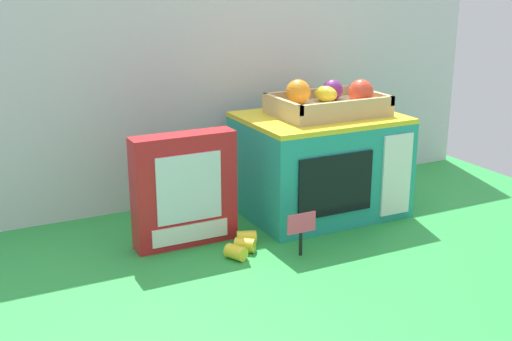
# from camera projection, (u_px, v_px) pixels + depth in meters

# --- Properties ---
(ground_plane) EXTENTS (1.70, 1.70, 0.00)m
(ground_plane) POSITION_uv_depth(u_px,v_px,m) (267.00, 223.00, 1.67)
(ground_plane) COLOR green
(ground_plane) RESTS_ON ground
(display_back_panel) EXTENTS (1.61, 0.03, 0.62)m
(display_back_panel) POSITION_uv_depth(u_px,v_px,m) (223.00, 85.00, 1.80)
(display_back_panel) COLOR silver
(display_back_panel) RESTS_ON ground
(toy_microwave) EXTENTS (0.39, 0.30, 0.26)m
(toy_microwave) POSITION_uv_depth(u_px,v_px,m) (319.00, 164.00, 1.71)
(toy_microwave) COLOR teal
(toy_microwave) RESTS_ON ground
(food_groups_crate) EXTENTS (0.28, 0.19, 0.09)m
(food_groups_crate) POSITION_uv_depth(u_px,v_px,m) (328.00, 103.00, 1.68)
(food_groups_crate) COLOR tan
(food_groups_crate) RESTS_ON toy_microwave
(cookie_set_box) EXTENTS (0.24, 0.06, 0.26)m
(cookie_set_box) POSITION_uv_depth(u_px,v_px,m) (185.00, 190.00, 1.51)
(cookie_set_box) COLOR red
(cookie_set_box) RESTS_ON ground
(price_sign) EXTENTS (0.07, 0.01, 0.10)m
(price_sign) POSITION_uv_depth(u_px,v_px,m) (301.00, 228.00, 1.46)
(price_sign) COLOR black
(price_sign) RESTS_ON ground
(loose_toy_banana) EXTENTS (0.11, 0.12, 0.03)m
(loose_toy_banana) POSITION_uv_depth(u_px,v_px,m) (243.00, 245.00, 1.50)
(loose_toy_banana) COLOR yellow
(loose_toy_banana) RESTS_ON ground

